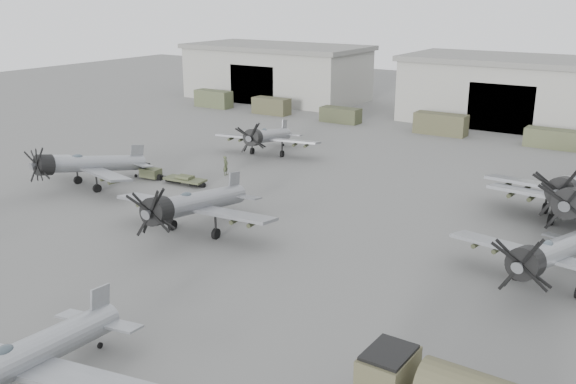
% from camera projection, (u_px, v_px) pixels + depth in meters
% --- Properties ---
extents(ground, '(220.00, 220.00, 0.00)m').
position_uv_depth(ground, '(220.00, 304.00, 35.97)').
color(ground, '#5A5A58').
rests_on(ground, ground).
extents(hangar_left, '(29.00, 14.80, 8.70)m').
position_uv_depth(hangar_left, '(277.00, 72.00, 104.03)').
color(hangar_left, gray).
rests_on(hangar_left, ground).
extents(hangar_center, '(29.00, 14.80, 8.70)m').
position_uv_depth(hangar_center, '(516.00, 91.00, 84.23)').
color(hangar_center, gray).
rests_on(hangar_center, ground).
extents(support_truck_0, '(5.93, 2.20, 2.55)m').
position_uv_depth(support_truck_0, '(213.00, 99.00, 97.21)').
color(support_truck_0, '#454B31').
rests_on(support_truck_0, ground).
extents(support_truck_1, '(5.49, 2.20, 2.34)m').
position_uv_depth(support_truck_1, '(271.00, 106.00, 91.69)').
color(support_truck_1, '#43422B').
rests_on(support_truck_1, ground).
extents(support_truck_2, '(5.42, 2.20, 2.00)m').
position_uv_depth(support_truck_2, '(341.00, 115.00, 85.88)').
color(support_truck_2, '#3A3D28').
rests_on(support_truck_2, ground).
extents(support_truck_3, '(6.40, 2.20, 2.58)m').
position_uv_depth(support_truck_3, '(441.00, 124.00, 78.53)').
color(support_truck_3, '#44432C').
rests_on(support_truck_3, ground).
extents(support_truck_4, '(5.72, 2.20, 2.11)m').
position_uv_depth(support_truck_4, '(551.00, 138.00, 71.85)').
color(support_truck_4, '#44492F').
rests_on(support_truck_4, ground).
extents(aircraft_near_1, '(12.22, 11.00, 4.85)m').
position_uv_depth(aircraft_near_1, '(16.00, 362.00, 26.29)').
color(aircraft_near_1, '#94989C').
rests_on(aircraft_near_1, ground).
extents(aircraft_mid_0, '(12.01, 10.81, 4.77)m').
position_uv_depth(aircraft_mid_0, '(84.00, 165.00, 56.61)').
color(aircraft_mid_0, gray).
rests_on(aircraft_mid_0, ground).
extents(aircraft_mid_1, '(12.71, 11.44, 5.06)m').
position_uv_depth(aircraft_mid_1, '(192.00, 204.00, 45.54)').
color(aircraft_mid_1, gray).
rests_on(aircraft_mid_1, ground).
extents(aircraft_mid_2, '(12.22, 11.00, 4.85)m').
position_uv_depth(aircraft_mid_2, '(550.00, 254.00, 37.11)').
color(aircraft_mid_2, '#93979B').
rests_on(aircraft_mid_2, ground).
extents(aircraft_far_0, '(11.61, 10.45, 4.61)m').
position_uv_depth(aircraft_far_0, '(266.00, 136.00, 67.97)').
color(aircraft_far_0, gray).
rests_on(aircraft_far_0, ground).
extents(aircraft_far_1, '(13.96, 12.56, 5.57)m').
position_uv_depth(aircraft_far_1, '(576.00, 188.00, 48.70)').
color(aircraft_far_1, gray).
rests_on(aircraft_far_1, ground).
extents(tug_trailer, '(6.98, 1.88, 1.39)m').
position_uv_depth(tug_trailer, '(163.00, 175.00, 59.31)').
color(tug_trailer, '#42472F').
rests_on(tug_trailer, ground).
extents(ground_crew, '(0.58, 0.76, 1.87)m').
position_uv_depth(ground_crew, '(226.00, 166.00, 61.04)').
color(ground_crew, '#414930').
rests_on(ground_crew, ground).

